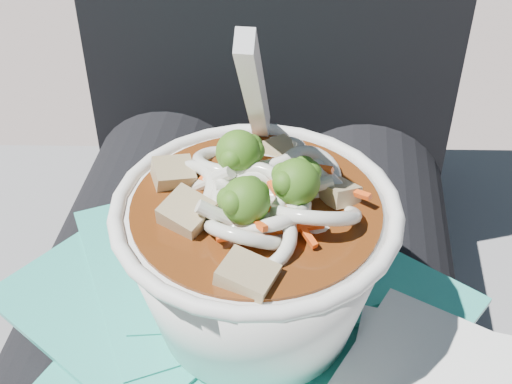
# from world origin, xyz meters

# --- Properties ---
(lap) EXTENTS (0.35, 0.48, 0.16)m
(lap) POSITION_xyz_m (0.00, 0.00, 0.49)
(lap) COLOR black
(lap) RESTS_ON stone_ledge
(person_body) EXTENTS (0.34, 0.94, 0.97)m
(person_body) POSITION_xyz_m (0.00, 0.09, 0.53)
(person_body) COLOR black
(person_body) RESTS_ON ground
(plastic_bag) EXTENTS (0.35, 0.36, 0.01)m
(plastic_bag) POSITION_xyz_m (-0.01, -0.02, 0.58)
(plastic_bag) COLOR teal
(plastic_bag) RESTS_ON lap
(udon_bowl) EXTENTS (0.18, 0.18, 0.20)m
(udon_bowl) POSITION_xyz_m (0.02, -0.02, 0.64)
(udon_bowl) COLOR white
(udon_bowl) RESTS_ON plastic_bag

